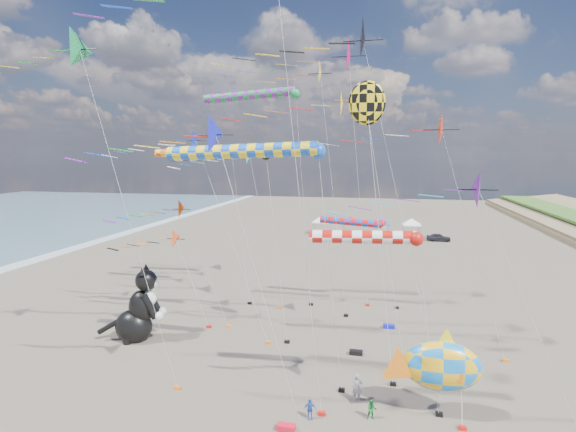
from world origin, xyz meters
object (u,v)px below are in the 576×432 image
(cat_inflatable, at_px, (137,303))
(fish_inflatable, at_px, (440,366))
(child_green, at_px, (372,410))
(person_adult, at_px, (357,388))
(parked_car, at_px, (439,237))
(child_blue, at_px, (310,409))

(cat_inflatable, bearing_deg, fish_inflatable, -29.54)
(fish_inflatable, bearing_deg, child_green, -163.16)
(person_adult, relative_size, child_green, 1.43)
(parked_car, bearing_deg, child_green, 170.18)
(person_adult, distance_m, child_green, 1.86)
(child_green, bearing_deg, fish_inflatable, 5.62)
(child_green, bearing_deg, person_adult, 106.42)
(person_adult, bearing_deg, parked_car, 73.08)
(fish_inflatable, xyz_separation_m, person_adult, (-4.27, 0.60, -2.02))
(person_adult, xyz_separation_m, parked_car, (9.87, 50.39, -0.14))
(cat_inflatable, xyz_separation_m, fish_inflatable, (20.63, -5.54, -0.06))
(fish_inflatable, height_order, child_blue, fish_inflatable)
(parked_car, bearing_deg, child_blue, 167.02)
(cat_inflatable, height_order, child_blue, cat_inflatable)
(child_green, distance_m, child_blue, 3.21)
(cat_inflatable, distance_m, fish_inflatable, 21.36)
(cat_inflatable, xyz_separation_m, parked_car, (26.23, 45.46, -2.22))
(cat_inflatable, xyz_separation_m, child_green, (17.21, -6.57, -2.31))
(person_adult, height_order, child_green, person_adult)
(person_adult, bearing_deg, fish_inflatable, -13.89)
(fish_inflatable, height_order, child_green, fish_inflatable)
(cat_inflatable, bearing_deg, child_blue, -41.70)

